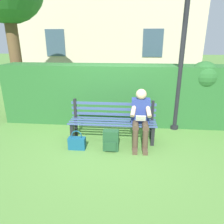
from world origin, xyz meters
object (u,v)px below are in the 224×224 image
(backpack, at_px, (111,141))
(handbag, at_px, (77,143))
(lamp_post, at_px, (184,35))
(person_seated, at_px, (141,116))
(park_bench, at_px, (113,120))

(backpack, xyz_separation_m, handbag, (0.70, 0.02, -0.07))
(lamp_post, bearing_deg, backpack, 39.48)
(person_seated, bearing_deg, lamp_post, -135.51)
(backpack, bearing_deg, lamp_post, -140.52)
(person_seated, distance_m, backpack, 0.79)
(handbag, height_order, lamp_post, lamp_post)
(backpack, bearing_deg, handbag, 1.69)
(backpack, height_order, handbag, backpack)
(person_seated, relative_size, backpack, 2.75)
(backpack, height_order, lamp_post, lamp_post)
(handbag, relative_size, lamp_post, 0.12)
(park_bench, distance_m, backpack, 0.57)
(backpack, xyz_separation_m, lamp_post, (-1.49, -1.23, 2.02))
(backpack, bearing_deg, park_bench, -88.92)
(park_bench, bearing_deg, lamp_post, -154.54)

